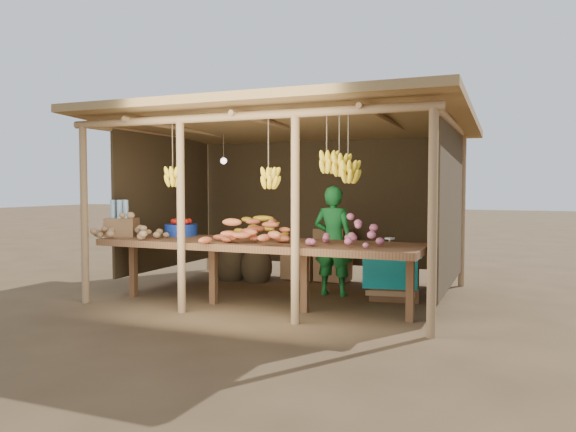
% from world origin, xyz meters
% --- Properties ---
extents(ground, '(60.00, 60.00, 0.00)m').
position_xyz_m(ground, '(0.00, 0.00, 0.00)').
color(ground, brown).
rests_on(ground, ground).
extents(stall_structure, '(4.70, 3.50, 2.43)m').
position_xyz_m(stall_structure, '(0.03, -0.04, 1.91)').
color(stall_structure, '#A57E55').
rests_on(stall_structure, ground).
extents(counter, '(3.90, 1.05, 0.80)m').
position_xyz_m(counter, '(0.00, -0.95, 0.74)').
color(counter, brown).
rests_on(counter, ground).
extents(potato_heap, '(0.93, 0.62, 0.36)m').
position_xyz_m(potato_heap, '(-1.65, -1.25, 0.98)').
color(potato_heap, '#8D6B48').
rests_on(potato_heap, counter).
extents(sweet_potato_heap, '(1.04, 0.63, 0.36)m').
position_xyz_m(sweet_potato_heap, '(0.08, -1.21, 0.98)').
color(sweet_potato_heap, '#C15831').
rests_on(sweet_potato_heap, counter).
extents(onion_heap, '(0.98, 0.73, 0.36)m').
position_xyz_m(onion_heap, '(1.20, -1.09, 0.98)').
color(onion_heap, '#B95A74').
rests_on(onion_heap, counter).
extents(banana_pile, '(0.71, 0.45, 0.35)m').
position_xyz_m(banana_pile, '(-0.17, -0.62, 0.98)').
color(banana_pile, yellow).
rests_on(banana_pile, counter).
extents(tomato_basin, '(0.43, 0.43, 0.22)m').
position_xyz_m(tomato_basin, '(-1.25, -0.67, 0.89)').
color(tomato_basin, navy).
rests_on(tomato_basin, counter).
extents(bottle_box, '(0.46, 0.41, 0.47)m').
position_xyz_m(bottle_box, '(-1.88, -1.07, 0.98)').
color(bottle_box, brown).
rests_on(bottle_box, counter).
extents(vendor, '(0.53, 0.35, 1.46)m').
position_xyz_m(vendor, '(0.59, 0.15, 0.73)').
color(vendor, '#1A762D').
rests_on(vendor, ground).
extents(tarp_crate, '(0.77, 0.69, 0.80)m').
position_xyz_m(tarp_crate, '(1.39, 0.21, 0.33)').
color(tarp_crate, brown).
rests_on(tarp_crate, ground).
extents(carton_stack, '(1.07, 0.44, 0.79)m').
position_xyz_m(carton_stack, '(0.08, 1.15, 0.35)').
color(carton_stack, brown).
rests_on(carton_stack, ground).
extents(burlap_sacks, '(0.92, 0.48, 0.65)m').
position_xyz_m(burlap_sacks, '(-1.03, 0.71, 0.28)').
color(burlap_sacks, '#41321E').
rests_on(burlap_sacks, ground).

